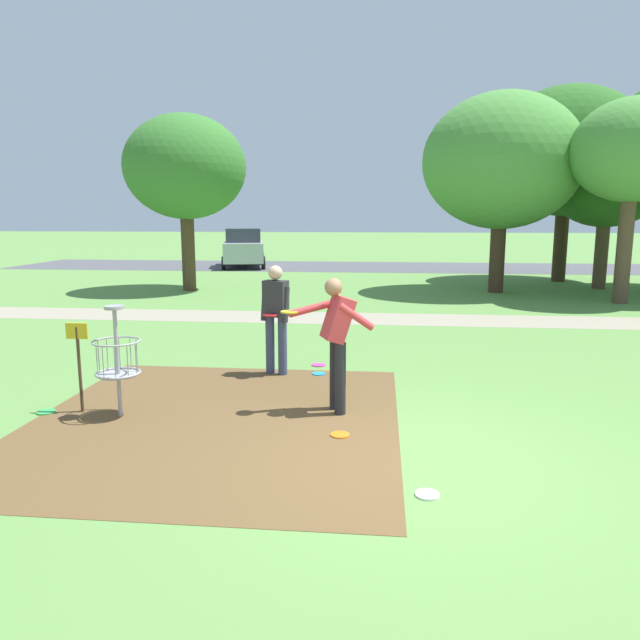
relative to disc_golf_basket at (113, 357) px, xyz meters
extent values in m
plane|color=#5B8942|center=(3.55, -1.08, -0.75)|extent=(160.00, 160.00, 0.00)
cube|color=brown|center=(1.28, -0.05, -0.75)|extent=(4.44, 4.93, 0.01)
cylinder|color=#9E9EA3|center=(0.06, -0.01, -0.08)|extent=(0.05, 0.05, 1.35)
cylinder|color=#9E9EA3|center=(0.06, -0.01, 0.62)|extent=(0.24, 0.24, 0.04)
torus|color=#9E9EA3|center=(0.06, -0.01, 0.20)|extent=(0.58, 0.58, 0.02)
torus|color=#9E9EA3|center=(0.06, -0.01, -0.20)|extent=(0.55, 0.55, 0.03)
cylinder|color=#9E9EA3|center=(0.06, -0.01, -0.22)|extent=(0.48, 0.48, 0.02)
cylinder|color=gray|center=(0.30, -0.01, 0.00)|extent=(0.01, 0.01, 0.40)
cylinder|color=gray|center=(0.25, 0.13, 0.00)|extent=(0.01, 0.01, 0.40)
cylinder|color=gray|center=(0.13, 0.22, 0.00)|extent=(0.01, 0.01, 0.40)
cylinder|color=gray|center=(-0.01, 0.22, 0.00)|extent=(0.01, 0.01, 0.40)
cylinder|color=gray|center=(-0.13, 0.13, 0.00)|extent=(0.01, 0.01, 0.40)
cylinder|color=gray|center=(-0.18, -0.01, 0.00)|extent=(0.01, 0.01, 0.40)
cylinder|color=gray|center=(-0.13, -0.15, 0.00)|extent=(0.01, 0.01, 0.40)
cylinder|color=gray|center=(-0.01, -0.24, 0.00)|extent=(0.01, 0.01, 0.40)
cylinder|color=gray|center=(0.13, -0.24, 0.00)|extent=(0.01, 0.01, 0.40)
cylinder|color=gray|center=(0.25, -0.15, 0.00)|extent=(0.01, 0.01, 0.40)
cylinder|color=#4C3823|center=(-0.49, 0.09, -0.20)|extent=(0.04, 0.04, 1.10)
cube|color=gold|center=(-0.49, 0.09, 0.30)|extent=(0.28, 0.03, 0.20)
cylinder|color=#384260|center=(1.76, 2.12, -0.29)|extent=(0.14, 0.14, 0.92)
cylinder|color=#384260|center=(1.55, 2.19, -0.29)|extent=(0.14, 0.14, 0.92)
cube|color=#2D2D33|center=(1.65, 2.15, 0.45)|extent=(0.41, 0.32, 0.56)
sphere|color=beige|center=(1.65, 2.15, 0.85)|extent=(0.22, 0.22, 0.22)
cylinder|color=#2D2D33|center=(1.83, 2.07, 0.36)|extent=(0.14, 0.18, 0.55)
cylinder|color=#2D2D33|center=(1.47, 2.19, 0.36)|extent=(0.14, 0.18, 0.55)
cylinder|color=red|center=(1.60, 1.98, 0.22)|extent=(0.22, 0.22, 0.02)
cylinder|color=#232328|center=(2.78, 0.33, -0.29)|extent=(0.14, 0.14, 0.92)
cylinder|color=#232328|center=(2.70, 0.54, -0.29)|extent=(0.14, 0.14, 0.92)
cube|color=#D1383D|center=(2.74, 0.43, 0.45)|extent=(0.49, 0.47, 0.60)
sphere|color=#9E7051|center=(2.69, 0.41, 0.85)|extent=(0.22, 0.22, 0.22)
cylinder|color=#D1383D|center=(2.40, 0.47, 0.56)|extent=(0.58, 0.30, 0.21)
cylinder|color=gold|center=(2.14, 0.37, 0.53)|extent=(0.22, 0.22, 0.02)
cylinder|color=#D1383D|center=(2.97, 0.35, 0.49)|extent=(0.48, 0.26, 0.37)
cylinder|color=white|center=(3.71, -1.79, -0.74)|extent=(0.22, 0.22, 0.02)
cylinder|color=#E53D99|center=(2.26, 2.74, -0.74)|extent=(0.23, 0.23, 0.02)
cylinder|color=orange|center=(2.83, -0.42, -0.74)|extent=(0.22, 0.22, 0.02)
cylinder|color=green|center=(-0.93, 0.00, -0.74)|extent=(0.23, 0.23, 0.02)
cylinder|color=#1E93DB|center=(2.32, 2.18, -0.74)|extent=(0.21, 0.21, 0.02)
cylinder|color=brown|center=(10.63, 14.10, 0.37)|extent=(0.43, 0.43, 2.25)
ellipsoid|color=#2D6623|center=(10.63, 14.10, 2.93)|extent=(3.82, 3.82, 3.25)
cylinder|color=#422D1E|center=(9.93, 16.33, 0.59)|extent=(0.50, 0.50, 2.70)
ellipsoid|color=#2D6623|center=(9.93, 16.33, 3.98)|extent=(5.44, 5.44, 4.63)
cylinder|color=#4C3823|center=(-3.05, 12.28, 0.51)|extent=(0.44, 0.44, 2.52)
ellipsoid|color=#38752D|center=(-3.05, 12.28, 3.23)|extent=(3.90, 3.90, 3.32)
cylinder|color=#422D1E|center=(6.98, 12.80, 0.38)|extent=(0.48, 0.48, 2.27)
ellipsoid|color=#4C8E3D|center=(6.98, 12.80, 3.37)|extent=(4.94, 4.94, 4.20)
cylinder|color=brown|center=(10.03, 10.68, 0.73)|extent=(0.41, 0.41, 2.97)
ellipsoid|color=#4C8E3D|center=(10.03, 10.68, 3.46)|extent=(3.30, 3.30, 2.80)
cube|color=#4C4C51|center=(3.55, 21.96, -0.75)|extent=(36.00, 6.00, 0.01)
cube|color=#B2B7BC|center=(-3.28, 21.23, 0.00)|extent=(2.67, 4.49, 0.90)
cube|color=#2D333D|center=(-3.28, 21.23, 0.77)|extent=(2.02, 2.48, 0.64)
cylinder|color=black|center=(-4.44, 22.30, -0.45)|extent=(0.31, 0.62, 0.60)
cylinder|color=black|center=(-2.69, 22.69, -0.45)|extent=(0.31, 0.62, 0.60)
cylinder|color=black|center=(-3.88, 19.76, -0.45)|extent=(0.31, 0.62, 0.60)
cylinder|color=black|center=(-2.12, 20.15, -0.45)|extent=(0.31, 0.62, 0.60)
cube|color=gray|center=(3.55, 7.37, -0.75)|extent=(40.00, 1.68, 0.00)
camera|label=1|loc=(3.26, -6.82, 1.72)|focal=33.40mm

